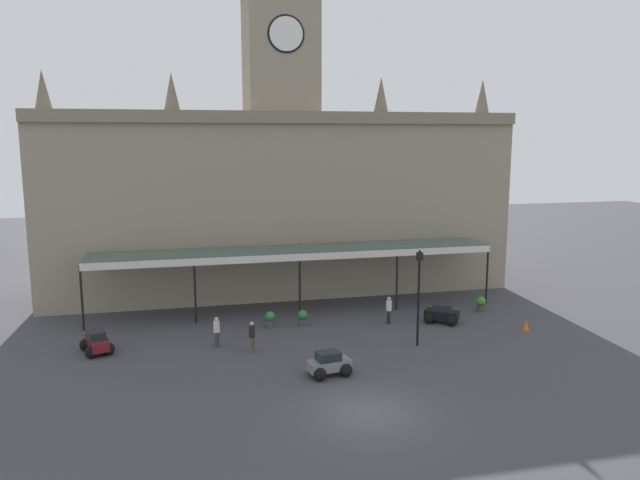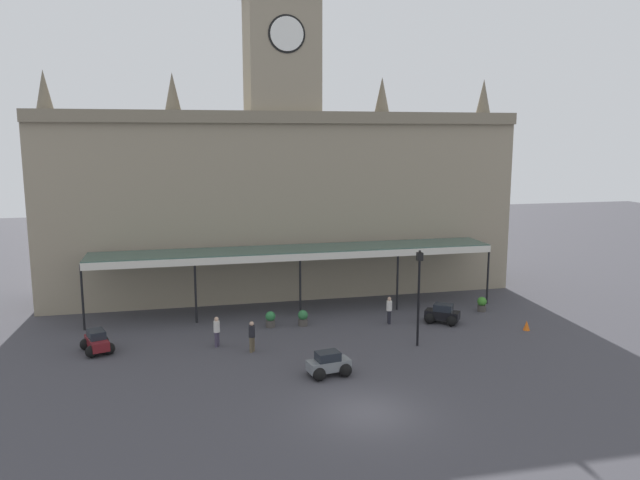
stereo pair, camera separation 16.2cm
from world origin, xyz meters
name	(u,v)px [view 1 (the left image)]	position (x,y,z in m)	size (l,w,h in m)	color
ground_plane	(368,413)	(0.00, 0.00, 0.00)	(140.00, 140.00, 0.00)	#3F3E44
station_building	(281,191)	(0.00, 20.79, 7.42)	(33.04, 6.05, 21.95)	gray
entrance_canopy	(296,251)	(0.00, 15.54, 3.98)	(26.16, 3.26, 4.13)	#38564C
car_black_sedan	(442,315)	(8.19, 10.85, 0.50)	(2.25, 2.15, 1.19)	black
car_grey_sedan	(329,365)	(-0.61, 4.27, 0.50)	(2.17, 1.73, 1.19)	slate
car_maroon_sedan	(97,343)	(-11.81, 10.17, 0.50)	(1.91, 2.22, 1.19)	maroon
pedestrian_crossing_forecourt	(252,335)	(-3.79, 8.36, 0.91)	(0.34, 0.35, 1.67)	brown
pedestrian_near_entrance	(217,331)	(-5.55, 9.64, 0.91)	(0.34, 0.36, 1.67)	#3F384C
pedestrian_beside_cars	(389,309)	(4.97, 11.47, 0.91)	(0.34, 0.39, 1.67)	black
victorian_lamppost	(419,287)	(5.14, 7.31, 3.28)	(0.30, 0.30, 5.32)	black
traffic_cone	(526,325)	(12.46, 8.40, 0.29)	(0.40, 0.40, 0.57)	orange
planter_by_canopy	(481,304)	(11.77, 12.64, 0.49)	(0.60, 0.60, 0.96)	#47423D
planter_forecourt_centre	(270,319)	(-2.20, 12.44, 0.49)	(0.60, 0.60, 0.96)	#47423D
planter_near_kerb	(303,318)	(-0.25, 12.25, 0.49)	(0.60, 0.60, 0.96)	#47423D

